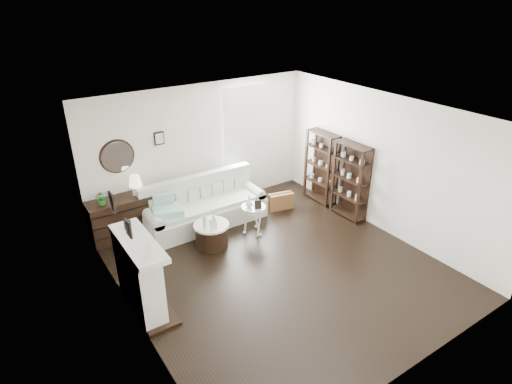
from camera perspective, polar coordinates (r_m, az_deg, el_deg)
room at (r=9.29m, az=-3.25°, el=8.02°), size 5.50×5.50×5.50m
fireplace at (r=6.68m, az=-15.20°, el=-10.89°), size 0.50×1.40×1.84m
shelf_unit_far at (r=9.60m, az=8.68°, el=3.30°), size 0.30×0.80×1.60m
shelf_unit_near at (r=9.02m, az=12.47°, el=1.44°), size 0.30×0.80×1.60m
sofa at (r=8.81m, az=-7.00°, el=-2.21°), size 2.49×0.86×0.97m
quilt at (r=8.31m, az=-11.67°, el=-2.48°), size 0.64×0.57×0.14m
suitcase at (r=9.36m, az=3.33°, el=-1.23°), size 0.57×0.29×0.36m
dresser at (r=8.63m, az=-17.48°, el=-3.32°), size 1.21×0.52×0.81m
table_lamp at (r=8.45m, az=-15.75°, el=0.87°), size 0.25×0.25×0.40m
potted_plant at (r=8.28m, az=-19.84°, el=-0.70°), size 0.26×0.23×0.28m
drum_table at (r=8.07m, az=-5.92°, el=-5.69°), size 0.66×0.66×0.46m
pedestal_table at (r=8.27m, az=-0.35°, el=-2.24°), size 0.49×0.49×0.59m
eiffel_drum at (r=7.97m, az=-5.71°, el=-3.47°), size 0.11×0.11×0.18m
bottle_drum at (r=7.75m, az=-6.87°, el=-3.79°), size 0.08×0.08×0.34m
card_frame_drum at (r=7.76m, az=-5.74°, el=-4.28°), size 0.15×0.06×0.19m
eiffel_ped at (r=8.28m, az=0.08°, el=-1.12°), size 0.12×0.12×0.18m
flask_ped at (r=8.17m, az=-0.93°, el=-1.26°), size 0.13×0.13×0.25m
card_frame_ped at (r=8.13m, az=0.27°, el=-1.70°), size 0.14×0.09×0.17m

